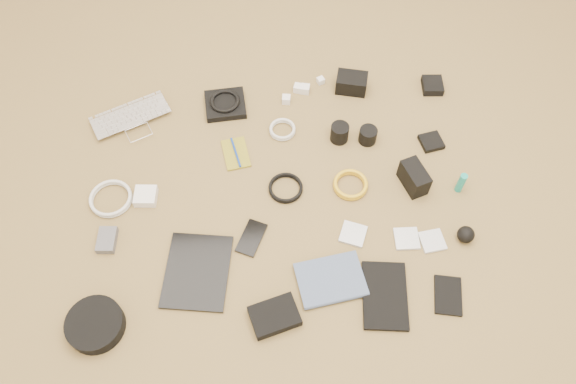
{
  "coord_description": "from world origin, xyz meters",
  "views": [
    {
      "loc": [
        -0.03,
        -1.0,
        1.68
      ],
      "look_at": [
        0.04,
        0.0,
        0.02
      ],
      "focal_mm": 35.0,
      "sensor_mm": 36.0,
      "label": 1
    }
  ],
  "objects": [
    {
      "name": "flash",
      "position": [
        0.48,
        0.02,
        0.04
      ],
      "size": [
        0.1,
        0.13,
        0.09
      ],
      "primitive_type": "cube",
      "rotation": [
        0.0,
        0.0,
        0.33
      ],
      "color": "black",
      "rests_on": "ground"
    },
    {
      "name": "air_blower",
      "position": [
        0.61,
        -0.21,
        0.03
      ],
      "size": [
        0.07,
        0.07,
        0.06
      ],
      "primitive_type": "sphere",
      "rotation": [
        0.0,
        0.0,
        -0.24
      ],
      "color": "black",
      "rests_on": "ground"
    },
    {
      "name": "cable_white_a",
      "position": [
        0.03,
        0.28,
        0.01
      ],
      "size": [
        0.11,
        0.11,
        0.01
      ],
      "primitive_type": "torus",
      "rotation": [
        0.0,
        0.0,
        -0.1
      ],
      "color": "silver",
      "rests_on": "ground"
    },
    {
      "name": "battery_charger",
      "position": [
        -0.57,
        -0.14,
        0.01
      ],
      "size": [
        0.07,
        0.09,
        0.03
      ],
      "primitive_type": "cube",
      "rotation": [
        0.0,
        0.0,
        -0.07
      ],
      "color": "#515256",
      "rests_on": "ground"
    },
    {
      "name": "headphone_pouch",
      "position": [
        -0.18,
        0.42,
        0.01
      ],
      "size": [
        0.16,
        0.15,
        0.03
      ],
      "primitive_type": "cube",
      "rotation": [
        0.0,
        0.0,
        0.08
      ],
      "color": "black",
      "rests_on": "ground"
    },
    {
      "name": "charger_d",
      "position": [
        0.06,
        0.42,
        0.01
      ],
      "size": [
        0.04,
        0.04,
        0.03
      ],
      "primitive_type": "cube",
      "rotation": [
        0.0,
        0.0,
        -0.14
      ],
      "color": "white",
      "rests_on": "ground"
    },
    {
      "name": "charger_a",
      "position": [
        0.11,
        0.48,
        0.01
      ],
      "size": [
        0.04,
        0.04,
        0.03
      ],
      "primitive_type": "cube",
      "rotation": [
        0.0,
        0.0,
        -0.33
      ],
      "color": "white",
      "rests_on": "ground"
    },
    {
      "name": "cable_black",
      "position": [
        0.03,
        0.03,
        0.01
      ],
      "size": [
        0.13,
        0.13,
        0.01
      ],
      "primitive_type": "torus",
      "rotation": [
        0.0,
        0.0,
        -0.13
      ],
      "color": "black",
      "rests_on": "ground"
    },
    {
      "name": "notebook_black_a",
      "position": [
        0.31,
        -0.39,
        0.01
      ],
      "size": [
        0.16,
        0.24,
        0.02
      ],
      "primitive_type": "cube",
      "rotation": [
        0.0,
        0.0,
        -0.11
      ],
      "color": "black",
      "rests_on": "ground"
    },
    {
      "name": "lens_pouch",
      "position": [
        0.64,
        0.46,
        0.02
      ],
      "size": [
        0.08,
        0.09,
        0.03
      ],
      "primitive_type": "cube",
      "rotation": [
        0.0,
        0.0,
        -0.07
      ],
      "color": "black",
      "rests_on": "ground"
    },
    {
      "name": "filter_case_right",
      "position": [
        0.5,
        -0.21,
        0.01
      ],
      "size": [
        0.09,
        0.09,
        0.01
      ],
      "primitive_type": "cube",
      "rotation": [
        0.0,
        0.0,
        0.14
      ],
      "color": "silver",
      "rests_on": "ground"
    },
    {
      "name": "headphone_case",
      "position": [
        -0.58,
        -0.43,
        0.02
      ],
      "size": [
        0.22,
        0.22,
        0.05
      ],
      "primitive_type": "cylinder",
      "rotation": [
        0.0,
        0.0,
        -0.31
      ],
      "color": "black",
      "rests_on": "ground"
    },
    {
      "name": "charger_b",
      "position": [
        0.14,
        0.47,
        0.02
      ],
      "size": [
        0.04,
        0.04,
        0.03
      ],
      "primitive_type": "cube",
      "rotation": [
        0.0,
        0.0,
        -0.22
      ],
      "color": "white",
      "rests_on": "ground"
    },
    {
      "name": "paperback",
      "position": [
        0.16,
        -0.4,
        0.01
      ],
      "size": [
        0.23,
        0.19,
        0.02
      ],
      "primitive_type": "imported",
      "rotation": [
        0.0,
        0.0,
        1.73
      ],
      "color": "#455676",
      "rests_on": "ground"
    },
    {
      "name": "dslr_camera",
      "position": [
        0.32,
        0.47,
        0.03
      ],
      "size": [
        0.13,
        0.11,
        0.07
      ],
      "primitive_type": "cube",
      "rotation": [
        0.0,
        0.0,
        -0.23
      ],
      "color": "black",
      "rests_on": "ground"
    },
    {
      "name": "filter_case_mid",
      "position": [
        0.42,
        -0.2,
        0.01
      ],
      "size": [
        0.08,
        0.08,
        0.01
      ],
      "primitive_type": "cube",
      "rotation": [
        0.0,
        0.0,
        -0.02
      ],
      "color": "silver",
      "rests_on": "ground"
    },
    {
      "name": "cable_white_b",
      "position": [
        -0.58,
        0.02,
        0.01
      ],
      "size": [
        0.15,
        0.15,
        0.01
      ],
      "primitive_type": "torus",
      "rotation": [
        0.0,
        0.0,
        -0.01
      ],
      "color": "silver",
      "rests_on": "ground"
    },
    {
      "name": "lens_b",
      "position": [
        0.35,
        0.22,
        0.03
      ],
      "size": [
        0.07,
        0.07,
        0.06
      ],
      "primitive_type": "cylinder",
      "rotation": [
        0.0,
        0.0,
        0.04
      ],
      "color": "black",
      "rests_on": "ground"
    },
    {
      "name": "card_reader",
      "position": [
        0.58,
        0.19,
        0.01
      ],
      "size": [
        0.09,
        0.09,
        0.02
      ],
      "primitive_type": "cube",
      "rotation": [
        0.0,
        0.0,
        0.21
      ],
      "color": "black",
      "rests_on": "ground"
    },
    {
      "name": "lens_cleaner",
      "position": [
        0.63,
        -0.02,
        0.04
      ],
      "size": [
        0.03,
        0.03,
        0.09
      ],
      "primitive_type": "cylinder",
      "rotation": [
        0.0,
        0.0,
        -0.28
      ],
      "color": "teal",
      "rests_on": "ground"
    },
    {
      "name": "filter_case_left",
      "position": [
        0.24,
        -0.17,
        0.01
      ],
      "size": [
        0.11,
        0.11,
        0.01
      ],
      "primitive_type": "cube",
      "rotation": [
        0.0,
        0.0,
        -0.39
      ],
      "color": "silver",
      "rests_on": "ground"
    },
    {
      "name": "phone",
      "position": [
        -0.1,
        -0.16,
        0.0
      ],
      "size": [
        0.11,
        0.14,
        0.01
      ],
      "primitive_type": "cube",
      "rotation": [
        0.0,
        0.0,
        -0.43
      ],
      "color": "black",
      "rests_on": "ground"
    },
    {
      "name": "power_brick",
      "position": [
        -0.46,
        0.02,
        0.02
      ],
      "size": [
        0.08,
        0.08,
        0.03
      ],
      "primitive_type": "cube",
      "rotation": [
        0.0,
        0.0,
        -0.08
      ],
      "color": "white",
      "rests_on": "ground"
    },
    {
      "name": "tablet",
      "position": [
        -0.27,
        -0.27,
        0.01
      ],
      "size": [
        0.24,
        0.29,
        0.01
      ],
      "primitive_type": "cube",
      "rotation": [
        0.0,
        0.0,
        -0.14
      ],
      "color": "black",
      "rests_on": "ground"
    },
    {
      "name": "cable_yellow",
      "position": [
        0.26,
        0.02,
        0.01
      ],
      "size": [
        0.14,
        0.14,
        0.01
      ],
      "primitive_type": "torus",
      "rotation": [
        0.0,
        0.0,
        -0.2
      ],
      "color": "gold",
      "rests_on": "ground"
    },
    {
      "name": "headphones",
      "position": [
        -0.18,
        0.42,
        0.03
      ],
      "size": [
        0.13,
        0.13,
        0.01
      ],
      "primitive_type": "torus",
      "rotation": [
        0.0,
        0.0,
        -0.11
      ],
      "color": "black",
      "rests_on": "headphone_pouch"
    },
    {
      "name": "laptop",
      "position": [
        -0.52,
        0.35,
        0.01
      ],
      "size": [
        0.35,
        0.31,
        0.02
      ],
      "primitive_type": "imported",
      "rotation": [
        0.0,
        0.0,
        0.43
      ],
      "color": "silver",
      "rests_on": "ground"
    },
    {
      "name": "notebook_black_b",
      "position": [
        0.51,
        -0.4,
        0.01
      ],
      "size": [
        0.11,
        0.14,
        0.01
      ],
      "primitive_type": "cube",
      "rotation": [
        0.0,
        0.0,
        -0.19
      ],
      "color": "black",
      "rests_on": "ground"
    },
    {
      "name": "pen_blue",
      "position": [
        -0.14,
        0.19,
        0.01
      ],
      "size": [
        0.04,
        0.13,
        0.01
      ],
      "primitive_type": "cylinder",
      "rotation": [
        1.57,
        0.0,
        0.23
      ],
      "color": "#123598",
      "rests_on": "notebook_olive"
    },
    {
      "name": "charger_c",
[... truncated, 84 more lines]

